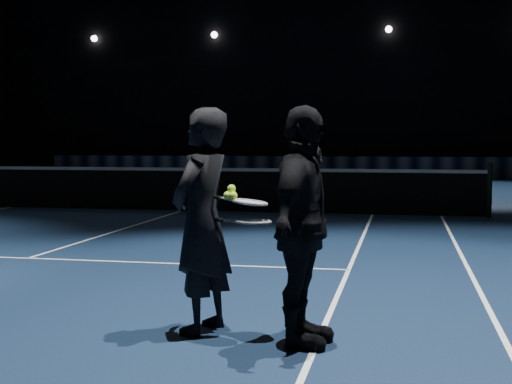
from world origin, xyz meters
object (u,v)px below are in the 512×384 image
racket_lower (253,222)px  player_a (202,221)px  player_b (302,226)px  racket_upper (250,202)px  tennis_balls (231,194)px

racket_lower → player_a: bearing=180.0°
racket_lower → player_b: bearing=0.0°
player_b → racket_lower: 0.40m
player_b → racket_upper: (-0.43, 0.15, 0.16)m
player_b → racket_upper: size_ratio=2.60×
player_a → racket_lower: 0.45m
player_a → player_b: 0.85m
player_a → racket_lower: bearing=90.4°
player_b → tennis_balls: (-0.57, 0.15, 0.22)m
player_a → tennis_balls: size_ratio=14.71×
racket_upper → tennis_balls: 0.16m
player_b → racket_lower: player_b is taller
racket_upper → player_b: bearing=-9.1°
player_a → tennis_balls: player_a is taller
player_a → racket_lower: (0.44, -0.11, 0.01)m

